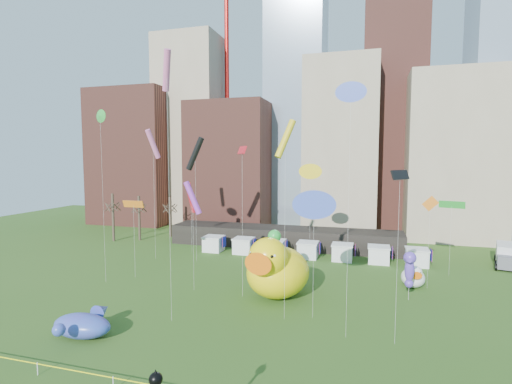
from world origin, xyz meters
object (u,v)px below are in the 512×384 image
(seahorse_purple, at_px, (410,267))
(whale_inflatable, at_px, (83,324))
(seahorse_green, at_px, (274,246))
(small_duck, at_px, (413,277))
(big_duck, at_px, (276,269))
(box_truck, at_px, (507,255))

(seahorse_purple, distance_m, whale_inflatable, 31.36)
(seahorse_green, bearing_deg, seahorse_purple, -9.53)
(seahorse_purple, bearing_deg, small_duck, 84.25)
(small_duck, distance_m, seahorse_purple, 4.94)
(small_duck, relative_size, whale_inflatable, 0.56)
(big_duck, distance_m, seahorse_green, 5.21)
(seahorse_green, bearing_deg, whale_inflatable, -127.62)
(small_duck, relative_size, box_truck, 0.50)
(seahorse_purple, relative_size, whale_inflatable, 0.79)
(big_duck, relative_size, whale_inflatable, 1.45)
(seahorse_purple, bearing_deg, big_duck, -159.99)
(whale_inflatable, relative_size, box_truck, 0.90)
(small_duck, xyz_separation_m, box_truck, (13.32, 13.08, 0.24))
(seahorse_green, bearing_deg, box_truck, 25.05)
(small_duck, height_order, box_truck, box_truck)
(small_duck, bearing_deg, box_truck, 39.58)
(box_truck, bearing_deg, small_duck, -120.93)
(whale_inflatable, xyz_separation_m, box_truck, (40.89, 33.66, 0.48))
(seahorse_green, height_order, box_truck, seahorse_green)
(box_truck, bearing_deg, seahorse_green, -136.68)
(seahorse_green, distance_m, box_truck, 33.13)
(whale_inflatable, bearing_deg, seahorse_purple, 29.27)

